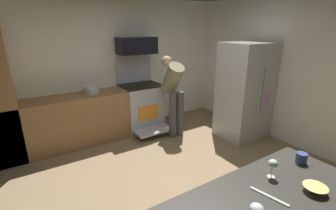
{
  "coord_description": "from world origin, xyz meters",
  "views": [
    {
      "loc": [
        -1.51,
        -2.25,
        2.05
      ],
      "look_at": [
        0.12,
        0.3,
        1.05
      ],
      "focal_mm": 25.37,
      "sensor_mm": 36.0,
      "label": 1
    }
  ],
  "objects_px": {
    "wine_glass_mid": "(257,210)",
    "stock_pot": "(91,90)",
    "microwave": "(137,46)",
    "wine_glass_near": "(273,164)",
    "person_cook": "(173,91)",
    "refrigerator": "(245,91)",
    "mug_coffee": "(301,158)",
    "mixing_bowl_large": "(315,189)",
    "oven_range": "(141,105)"
  },
  "relations": [
    {
      "from": "refrigerator",
      "to": "wine_glass_mid",
      "type": "height_order",
      "value": "refrigerator"
    },
    {
      "from": "oven_range",
      "to": "refrigerator",
      "type": "xyz_separation_m",
      "value": [
        1.51,
        -1.36,
        0.38
      ]
    },
    {
      "from": "refrigerator",
      "to": "mixing_bowl_large",
      "type": "relative_size",
      "value": 10.58
    },
    {
      "from": "wine_glass_near",
      "to": "mug_coffee",
      "type": "relative_size",
      "value": 1.67
    },
    {
      "from": "person_cook",
      "to": "mug_coffee",
      "type": "bearing_deg",
      "value": -99.47
    },
    {
      "from": "oven_range",
      "to": "mug_coffee",
      "type": "height_order",
      "value": "oven_range"
    },
    {
      "from": "wine_glass_mid",
      "to": "stock_pot",
      "type": "relative_size",
      "value": 0.58
    },
    {
      "from": "mug_coffee",
      "to": "stock_pot",
      "type": "distance_m",
      "value": 3.44
    },
    {
      "from": "wine_glass_near",
      "to": "mug_coffee",
      "type": "distance_m",
      "value": 0.42
    },
    {
      "from": "oven_range",
      "to": "microwave",
      "type": "bearing_deg",
      "value": 90.0
    },
    {
      "from": "oven_range",
      "to": "person_cook",
      "type": "bearing_deg",
      "value": -55.91
    },
    {
      "from": "refrigerator",
      "to": "mug_coffee",
      "type": "relative_size",
      "value": 18.51
    },
    {
      "from": "person_cook",
      "to": "mug_coffee",
      "type": "xyz_separation_m",
      "value": [
        -0.45,
        -2.71,
        0.05
      ]
    },
    {
      "from": "microwave",
      "to": "wine_glass_near",
      "type": "bearing_deg",
      "value": -97.72
    },
    {
      "from": "mug_coffee",
      "to": "stock_pot",
      "type": "xyz_separation_m",
      "value": [
        -0.92,
        3.31,
        0.02
      ]
    },
    {
      "from": "person_cook",
      "to": "wine_glass_mid",
      "type": "relative_size",
      "value": 9.63
    },
    {
      "from": "refrigerator",
      "to": "wine_glass_mid",
      "type": "xyz_separation_m",
      "value": [
        -2.49,
        -2.18,
        0.13
      ]
    },
    {
      "from": "refrigerator",
      "to": "person_cook",
      "type": "relative_size",
      "value": 1.17
    },
    {
      "from": "wine_glass_mid",
      "to": "stock_pot",
      "type": "height_order",
      "value": "wine_glass_mid"
    },
    {
      "from": "refrigerator",
      "to": "wine_glass_near",
      "type": "height_order",
      "value": "refrigerator"
    },
    {
      "from": "oven_range",
      "to": "wine_glass_near",
      "type": "xyz_separation_m",
      "value": [
        -0.46,
        -3.29,
        0.51
      ]
    },
    {
      "from": "oven_range",
      "to": "mug_coffee",
      "type": "distance_m",
      "value": 3.33
    },
    {
      "from": "oven_range",
      "to": "microwave",
      "type": "xyz_separation_m",
      "value": [
        0.0,
        0.09,
        1.19
      ]
    },
    {
      "from": "refrigerator",
      "to": "mug_coffee",
      "type": "distance_m",
      "value": 2.49
    },
    {
      "from": "refrigerator",
      "to": "stock_pot",
      "type": "xyz_separation_m",
      "value": [
        -2.48,
        1.37,
        0.08
      ]
    },
    {
      "from": "wine_glass_mid",
      "to": "mug_coffee",
      "type": "height_order",
      "value": "wine_glass_mid"
    },
    {
      "from": "person_cook",
      "to": "microwave",
      "type": "bearing_deg",
      "value": 120.33
    },
    {
      "from": "microwave",
      "to": "stock_pot",
      "type": "distance_m",
      "value": 1.21
    },
    {
      "from": "stock_pot",
      "to": "mug_coffee",
      "type": "bearing_deg",
      "value": -74.52
    },
    {
      "from": "refrigerator",
      "to": "mixing_bowl_large",
      "type": "bearing_deg",
      "value": -130.02
    },
    {
      "from": "person_cook",
      "to": "stock_pot",
      "type": "distance_m",
      "value": 1.5
    },
    {
      "from": "mixing_bowl_large",
      "to": "wine_glass_near",
      "type": "bearing_deg",
      "value": 111.0
    },
    {
      "from": "refrigerator",
      "to": "mixing_bowl_large",
      "type": "xyz_separation_m",
      "value": [
        -1.86,
        -2.22,
        0.03
      ]
    },
    {
      "from": "wine_glass_near",
      "to": "stock_pot",
      "type": "relative_size",
      "value": 0.59
    },
    {
      "from": "oven_range",
      "to": "wine_glass_mid",
      "type": "distance_m",
      "value": 3.71
    },
    {
      "from": "wine_glass_near",
      "to": "mug_coffee",
      "type": "xyz_separation_m",
      "value": [
        0.41,
        -0.01,
        -0.07
      ]
    },
    {
      "from": "wine_glass_mid",
      "to": "microwave",
      "type": "bearing_deg",
      "value": 74.96
    },
    {
      "from": "stock_pot",
      "to": "wine_glass_mid",
      "type": "bearing_deg",
      "value": -90.15
    },
    {
      "from": "person_cook",
      "to": "wine_glass_near",
      "type": "distance_m",
      "value": 2.83
    },
    {
      "from": "microwave",
      "to": "wine_glass_mid",
      "type": "bearing_deg",
      "value": -105.04
    },
    {
      "from": "oven_range",
      "to": "refrigerator",
      "type": "relative_size",
      "value": 0.86
    },
    {
      "from": "wine_glass_near",
      "to": "stock_pot",
      "type": "bearing_deg",
      "value": 98.74
    },
    {
      "from": "microwave",
      "to": "stock_pot",
      "type": "xyz_separation_m",
      "value": [
        -0.97,
        -0.08,
        -0.73
      ]
    },
    {
      "from": "refrigerator",
      "to": "person_cook",
      "type": "height_order",
      "value": "refrigerator"
    },
    {
      "from": "person_cook",
      "to": "oven_range",
      "type": "bearing_deg",
      "value": 124.09
    },
    {
      "from": "mixing_bowl_large",
      "to": "microwave",
      "type": "bearing_deg",
      "value": 84.54
    },
    {
      "from": "mixing_bowl_large",
      "to": "stock_pot",
      "type": "distance_m",
      "value": 3.64
    },
    {
      "from": "person_cook",
      "to": "stock_pot",
      "type": "height_order",
      "value": "person_cook"
    },
    {
      "from": "wine_glass_near",
      "to": "wine_glass_mid",
      "type": "bearing_deg",
      "value": -154.32
    },
    {
      "from": "mixing_bowl_large",
      "to": "wine_glass_mid",
      "type": "distance_m",
      "value": 0.63
    }
  ]
}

